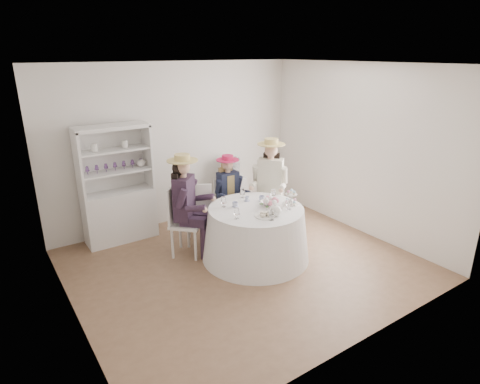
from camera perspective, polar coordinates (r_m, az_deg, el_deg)
ground at (r=5.77m, az=0.57°, el=-10.17°), size 4.50×4.50×0.00m
ceiling at (r=5.02m, az=0.67°, el=17.74°), size 4.50×4.50×0.00m
wall_back at (r=6.92m, az=-8.92°, el=6.69°), size 4.50×0.00×4.50m
wall_front at (r=3.86m, az=17.82°, el=-4.38°), size 4.50×0.00×4.50m
wall_left at (r=4.43m, az=-24.11°, el=-2.13°), size 0.00×4.50×4.50m
wall_right at (r=6.73m, az=16.64°, el=5.75°), size 0.00×4.50×4.50m
tea_table at (r=5.77m, az=2.25°, el=-5.88°), size 1.54×1.54×0.77m
hutch at (r=6.51m, az=-16.89°, el=-1.18°), size 1.16×0.61×1.83m
side_table at (r=7.37m, az=-1.29°, el=-0.34°), size 0.54×0.54×0.71m
hatbox at (r=7.21m, az=-1.32°, el=3.56°), size 0.42×0.42×0.33m
guest_left at (r=5.73m, az=-7.69°, el=-1.11°), size 0.64×0.64×1.52m
guest_mid at (r=6.48m, az=-1.65°, el=0.38°), size 0.47×0.49×1.30m
guest_right at (r=6.50m, az=4.29°, el=1.69°), size 0.66×0.65×1.55m
spare_chair at (r=6.12m, az=-5.88°, el=-2.77°), size 0.57×0.57×1.02m
teacup_a at (r=5.63m, az=-0.70°, el=-1.84°), size 0.11×0.11×0.07m
teacup_b at (r=5.87m, az=0.99°, el=-1.00°), size 0.08×0.08×0.06m
teacup_c at (r=5.87m, az=3.13°, el=-0.96°), size 0.09×0.09×0.07m
flower_bowl at (r=5.73m, az=3.87°, el=-1.60°), size 0.19×0.19×0.05m
flower_arrangement at (r=5.61m, az=4.24°, el=-1.31°), size 0.20×0.20×0.07m
table_teapot at (r=5.35m, az=5.04°, el=-2.65°), size 0.23×0.16×0.17m
sandwich_plate at (r=5.34m, az=3.60°, el=-3.32°), size 0.28×0.28×0.06m
cupcake_stand at (r=5.78m, az=7.26°, el=-1.00°), size 0.22×0.22×0.21m
stemware_set at (r=5.59m, az=2.31°, el=-1.59°), size 0.94×0.98×0.15m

